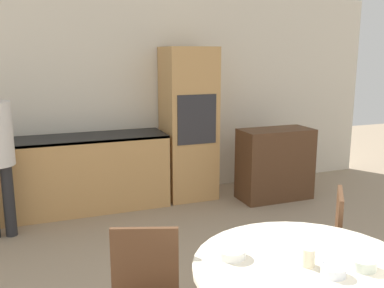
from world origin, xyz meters
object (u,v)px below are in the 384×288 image
(oven_unit, at_px, (188,124))
(cup, at_px, (308,257))
(sideboard, at_px, (275,164))
(bowl_centre, at_px, (363,264))
(bowl_far, at_px, (231,253))
(chair_far_right, at_px, (323,244))
(bowl_near, at_px, (333,271))

(oven_unit, xyz_separation_m, cup, (-0.58, -3.32, -0.16))
(sideboard, height_order, bowl_centre, sideboard)
(bowl_centre, bearing_deg, bowl_far, 148.12)
(chair_far_right, bearing_deg, sideboard, -165.89)
(chair_far_right, relative_size, bowl_centre, 6.73)
(oven_unit, distance_m, bowl_centre, 3.47)
(bowl_near, relative_size, bowl_far, 0.78)
(cup, bearing_deg, bowl_far, 145.11)
(oven_unit, relative_size, bowl_centre, 14.46)
(cup, height_order, bowl_centre, cup)
(oven_unit, height_order, sideboard, oven_unit)
(bowl_centre, bearing_deg, sideboard, 65.92)
(oven_unit, xyz_separation_m, bowl_near, (-0.52, -3.45, -0.18))
(sideboard, bearing_deg, oven_unit, 154.42)
(cup, bearing_deg, sideboard, 61.03)
(bowl_far, bearing_deg, bowl_near, -42.87)
(cup, xyz_separation_m, bowl_far, (-0.33, 0.23, -0.03))
(sideboard, distance_m, bowl_near, 3.35)
(cup, xyz_separation_m, bowl_near, (0.06, -0.13, -0.02))
(chair_far_right, relative_size, bowl_near, 7.27)
(bowl_near, relative_size, bowl_centre, 0.93)
(bowl_far, bearing_deg, cup, -34.89)
(cup, relative_size, bowl_near, 0.79)
(oven_unit, relative_size, bowl_near, 15.63)
(sideboard, distance_m, bowl_centre, 3.27)
(chair_far_right, distance_m, bowl_near, 0.96)
(cup, distance_m, bowl_centre, 0.28)
(chair_far_right, height_order, cup, chair_far_right)
(sideboard, relative_size, bowl_centre, 6.96)
(sideboard, bearing_deg, bowl_near, -117.01)
(bowl_centre, bearing_deg, bowl_near, -179.44)
(oven_unit, bearing_deg, chair_far_right, -89.55)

